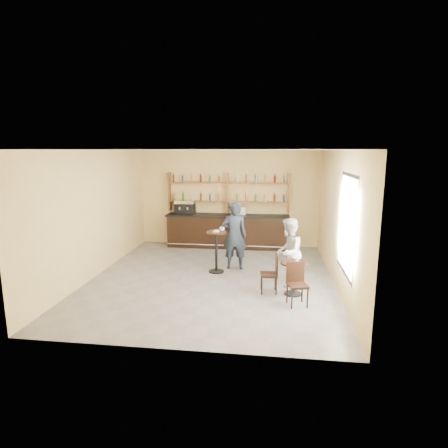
# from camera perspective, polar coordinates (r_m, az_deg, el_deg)

# --- Properties ---
(floor) EXTENTS (7.00, 7.00, 0.00)m
(floor) POSITION_cam_1_polar(r_m,az_deg,el_deg) (9.59, -1.82, -8.25)
(floor) COLOR slate
(floor) RESTS_ON ground
(ceiling) EXTENTS (7.00, 7.00, 0.00)m
(ceiling) POSITION_cam_1_polar(r_m,az_deg,el_deg) (9.04, -1.95, 11.25)
(ceiling) COLOR white
(ceiling) RESTS_ON wall_back
(wall_back) EXTENTS (7.00, 0.00, 7.00)m
(wall_back) POSITION_cam_1_polar(r_m,az_deg,el_deg) (12.61, 0.69, 3.95)
(wall_back) COLOR #E7CB83
(wall_back) RESTS_ON floor
(wall_front) EXTENTS (7.00, 0.00, 7.00)m
(wall_front) POSITION_cam_1_polar(r_m,az_deg,el_deg) (5.84, -7.47, -4.70)
(wall_front) COLOR #E7CB83
(wall_front) RESTS_ON floor
(wall_left) EXTENTS (0.00, 7.00, 7.00)m
(wall_left) POSITION_cam_1_polar(r_m,az_deg,el_deg) (10.11, -18.93, 1.53)
(wall_left) COLOR #E7CB83
(wall_left) RESTS_ON floor
(wall_right) EXTENTS (0.00, 7.00, 7.00)m
(wall_right) POSITION_cam_1_polar(r_m,az_deg,el_deg) (9.19, 16.91, 0.74)
(wall_right) COLOR #E7CB83
(wall_right) RESTS_ON floor
(window_pane) EXTENTS (0.00, 2.00, 2.00)m
(window_pane) POSITION_cam_1_polar(r_m,az_deg,el_deg) (8.01, 18.27, -0.10)
(window_pane) COLOR white
(window_pane) RESTS_ON wall_right
(window_frame) EXTENTS (0.04, 1.70, 2.10)m
(window_frame) POSITION_cam_1_polar(r_m,az_deg,el_deg) (8.01, 18.23, -0.09)
(window_frame) COLOR black
(window_frame) RESTS_ON wall_right
(shelf_unit) EXTENTS (4.00, 0.26, 1.40)m
(shelf_unit) POSITION_cam_1_polar(r_m,az_deg,el_deg) (12.46, 0.62, 4.83)
(shelf_unit) COLOR brown
(shelf_unit) RESTS_ON wall_back
(liquor_bottles) EXTENTS (3.68, 0.10, 1.00)m
(liquor_bottles) POSITION_cam_1_polar(r_m,az_deg,el_deg) (12.44, 0.63, 5.61)
(liquor_bottles) COLOR #8C5919
(liquor_bottles) RESTS_ON shelf_unit
(bar_counter) EXTENTS (4.04, 0.79, 1.09)m
(bar_counter) POSITION_cam_1_polar(r_m,az_deg,el_deg) (12.44, 0.54, -1.07)
(bar_counter) COLOR black
(bar_counter) RESTS_ON floor
(espresso_machine) EXTENTS (0.67, 0.48, 0.45)m
(espresso_machine) POSITION_cam_1_polar(r_m,az_deg,el_deg) (12.55, -5.96, 2.55)
(espresso_machine) COLOR black
(espresso_machine) RESTS_ON bar_counter
(pastry_case) EXTENTS (0.53, 0.44, 0.28)m
(pastry_case) POSITION_cam_1_polar(r_m,az_deg,el_deg) (12.28, 2.30, 2.03)
(pastry_case) COLOR silver
(pastry_case) RESTS_ON bar_counter
(pedestal_table) EXTENTS (0.65, 0.65, 1.10)m
(pedestal_table) POSITION_cam_1_polar(r_m,az_deg,el_deg) (9.90, -1.17, -4.28)
(pedestal_table) COLOR black
(pedestal_table) RESTS_ON floor
(napkin) EXTENTS (0.17, 0.17, 0.00)m
(napkin) POSITION_cam_1_polar(r_m,az_deg,el_deg) (9.77, -1.18, -1.16)
(napkin) COLOR white
(napkin) RESTS_ON pedestal_table
(donut) EXTENTS (0.13, 0.13, 0.04)m
(donut) POSITION_cam_1_polar(r_m,az_deg,el_deg) (9.75, -1.13, -1.04)
(donut) COLOR #D7954E
(donut) RESTS_ON napkin
(cup_pedestal) EXTENTS (0.15, 0.15, 0.10)m
(cup_pedestal) POSITION_cam_1_polar(r_m,az_deg,el_deg) (9.83, -0.29, -0.78)
(cup_pedestal) COLOR white
(cup_pedestal) RESTS_ON pedestal_table
(man_main) EXTENTS (0.70, 0.49, 1.84)m
(man_main) POSITION_cam_1_polar(r_m,az_deg,el_deg) (10.11, 1.61, -1.80)
(man_main) COLOR black
(man_main) RESTS_ON floor
(cafe_table) EXTENTS (0.65, 0.65, 0.75)m
(cafe_table) POSITION_cam_1_polar(r_m,az_deg,el_deg) (8.58, 10.55, -8.15)
(cafe_table) COLOR black
(cafe_table) RESTS_ON floor
(cup_cafe) EXTENTS (0.13, 0.13, 0.10)m
(cup_cafe) POSITION_cam_1_polar(r_m,az_deg,el_deg) (8.45, 10.99, -5.42)
(cup_cafe) COLOR white
(cup_cafe) RESTS_ON cafe_table
(chair_west) EXTENTS (0.41, 0.41, 0.88)m
(chair_west) POSITION_cam_1_polar(r_m,az_deg,el_deg) (8.59, 6.85, -7.57)
(chair_west) COLOR black
(chair_west) RESTS_ON floor
(chair_south) EXTENTS (0.48, 0.48, 0.90)m
(chair_south) POSITION_cam_1_polar(r_m,az_deg,el_deg) (7.99, 11.15, -9.08)
(chair_south) COLOR black
(chair_south) RESTS_ON floor
(patron_second) EXTENTS (0.81, 0.93, 1.64)m
(patron_second) POSITION_cam_1_polar(r_m,az_deg,el_deg) (9.01, 9.80, -4.23)
(patron_second) COLOR #ABABB0
(patron_second) RESTS_ON floor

